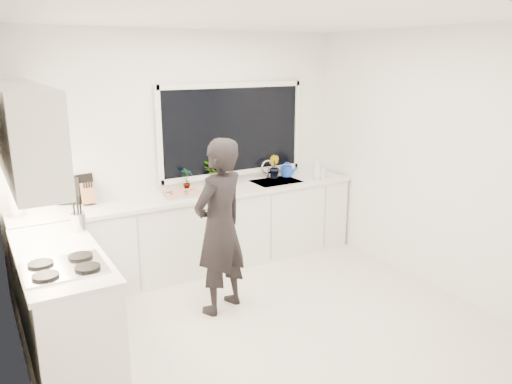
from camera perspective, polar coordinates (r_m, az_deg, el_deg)
floor at (r=4.83m, az=0.88°, el=-14.77°), size 4.00×3.50×0.02m
wall_back at (r=5.85m, az=-8.05°, el=4.70°), size 4.00×0.02×2.70m
wall_left at (r=3.73m, az=-26.55°, el=-2.81°), size 0.02×3.50×2.70m
wall_right at (r=5.60m, az=18.86°, el=3.56°), size 0.02×3.50×2.70m
ceiling at (r=4.19m, az=1.03°, el=19.44°), size 4.00×3.50×0.02m
window at (r=6.04m, az=-2.69°, el=7.08°), size 1.80×0.02×1.00m
base_cabinets_back at (r=5.81m, az=-6.55°, el=-4.62°), size 3.92×0.58×0.88m
base_cabinets_left at (r=4.41m, az=-21.02°, el=-12.26°), size 0.58×1.60×0.88m
countertop_back at (r=5.67m, az=-6.65°, el=-0.27°), size 3.94×0.62×0.04m
countertop_left at (r=4.23m, az=-21.61°, el=-6.69°), size 0.62×1.60×0.04m
upper_cabinets at (r=4.33m, az=-25.16°, el=6.47°), size 0.34×2.10×0.70m
sink at (r=6.16m, az=2.29°, el=0.79°), size 0.58×0.42×0.14m
faucet at (r=6.29m, az=1.32°, el=2.60°), size 0.03×0.03×0.22m
stovetop at (r=3.89m, az=-21.11°, el=-7.99°), size 0.56×0.48×0.03m
person at (r=4.73m, az=-4.17°, el=-4.00°), size 0.73×0.61×1.70m
pizza_tray at (r=5.57m, az=-8.36°, el=-0.23°), size 0.45×0.36×0.03m
pizza at (r=5.56m, az=-8.37°, el=-0.06°), size 0.41×0.32×0.01m
watering_can at (r=6.40m, az=3.53°, el=2.39°), size 0.15×0.15×0.13m
paper_towel_roll at (r=5.31m, az=-25.78°, el=-1.09°), size 0.13×0.13×0.26m
knife_block at (r=5.44m, az=-18.63°, el=-0.22°), size 0.13×0.10×0.22m
utensil_crock at (r=4.65m, az=-19.65°, el=-3.23°), size 0.14×0.14×0.16m
picture_frame_large at (r=5.49m, az=-20.65°, el=0.08°), size 0.21×0.10×0.28m
picture_frame_small at (r=5.51m, az=-19.24°, el=0.37°), size 0.25×0.06×0.30m
herb_plants at (r=5.96m, az=-3.43°, el=2.19°), size 1.32×0.24×0.30m
soap_bottles at (r=6.30m, az=7.19°, el=2.67°), size 0.20×0.13×0.28m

